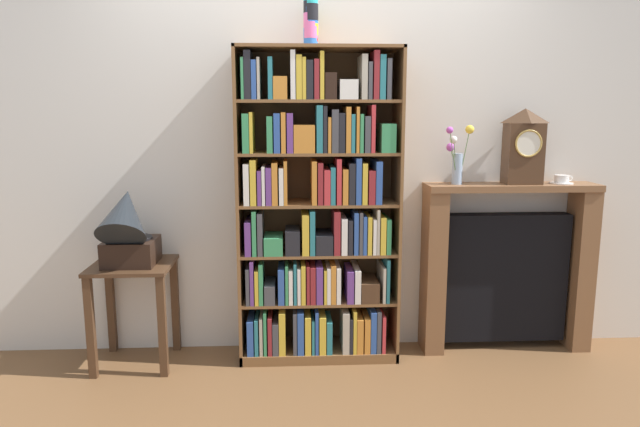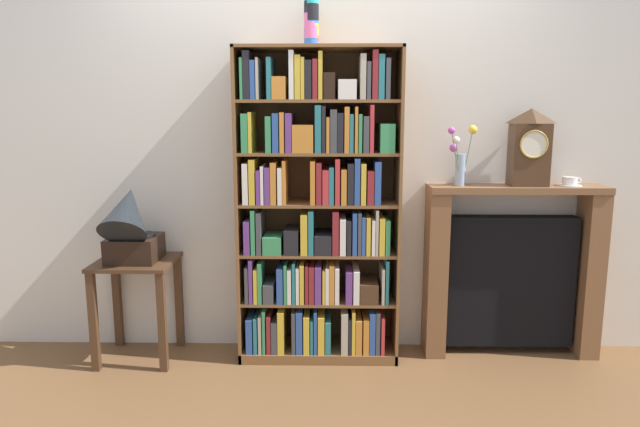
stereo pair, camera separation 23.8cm
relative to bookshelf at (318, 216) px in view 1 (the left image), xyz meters
The scene contains 10 objects.
ground_plane 0.90m from the bookshelf, 88.38° to the right, with size 7.65×6.40×0.02m, color brown.
wall_back 0.50m from the bookshelf, 77.49° to the left, with size 4.65×0.08×2.67m, color silver.
bookshelf is the anchor object (origin of this frame).
cup_stack 1.12m from the bookshelf, 126.10° to the left, with size 0.09×0.09×0.27m.
side_table_left 1.19m from the bookshelf, behind, with size 0.47×0.44×0.62m.
gramophone 1.11m from the bookshelf, behind, with size 0.29×0.44×0.52m.
fireplace_mantel 1.25m from the bookshelf, ahead, with size 1.06×0.23×1.07m.
mantel_clock 1.32m from the bookshelf, ahead, with size 0.22×0.15×0.46m.
flower_vase 0.91m from the bookshelf, ahead, with size 0.18×0.17×0.36m.
teacup_with_saucer 1.52m from the bookshelf, ahead, with size 0.14×0.14×0.05m.
Camera 1 is at (-0.17, -3.28, 1.51)m, focal length 32.05 mm.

